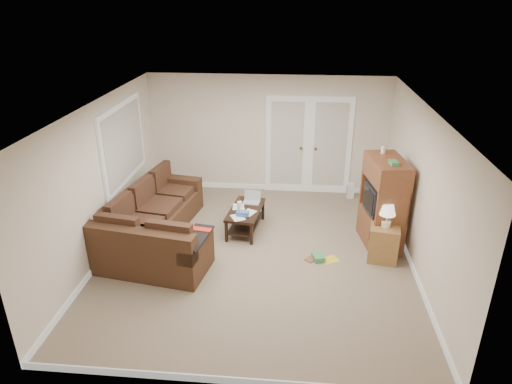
# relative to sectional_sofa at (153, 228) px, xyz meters

# --- Properties ---
(floor) EXTENTS (5.50, 5.50, 0.00)m
(floor) POSITION_rel_sectional_sofa_xyz_m (1.78, -0.15, -0.33)
(floor) COLOR gray
(floor) RESTS_ON ground
(ceiling) EXTENTS (5.00, 5.50, 0.02)m
(ceiling) POSITION_rel_sectional_sofa_xyz_m (1.78, -0.15, 2.17)
(ceiling) COLOR silver
(ceiling) RESTS_ON wall_back
(wall_left) EXTENTS (0.02, 5.50, 2.50)m
(wall_left) POSITION_rel_sectional_sofa_xyz_m (-0.72, -0.15, 0.92)
(wall_left) COLOR silver
(wall_left) RESTS_ON floor
(wall_right) EXTENTS (0.02, 5.50, 2.50)m
(wall_right) POSITION_rel_sectional_sofa_xyz_m (4.28, -0.15, 0.92)
(wall_right) COLOR silver
(wall_right) RESTS_ON floor
(wall_back) EXTENTS (5.00, 0.02, 2.50)m
(wall_back) POSITION_rel_sectional_sofa_xyz_m (1.78, 2.60, 0.92)
(wall_back) COLOR silver
(wall_back) RESTS_ON floor
(wall_front) EXTENTS (5.00, 0.02, 2.50)m
(wall_front) POSITION_rel_sectional_sofa_xyz_m (1.78, -2.90, 0.92)
(wall_front) COLOR silver
(wall_front) RESTS_ON floor
(baseboards) EXTENTS (5.00, 5.50, 0.10)m
(baseboards) POSITION_rel_sectional_sofa_xyz_m (1.78, -0.15, -0.28)
(baseboards) COLOR silver
(baseboards) RESTS_ON floor
(french_doors) EXTENTS (1.80, 0.05, 2.13)m
(french_doors) POSITION_rel_sectional_sofa_xyz_m (2.63, 2.57, 0.70)
(french_doors) COLOR silver
(french_doors) RESTS_ON floor
(window_left) EXTENTS (0.05, 1.92, 1.42)m
(window_left) POSITION_rel_sectional_sofa_xyz_m (-0.69, 0.85, 1.22)
(window_left) COLOR silver
(window_left) RESTS_ON wall_left
(sectional_sofa) EXTENTS (1.96, 3.02, 0.85)m
(sectional_sofa) POSITION_rel_sectional_sofa_xyz_m (0.00, 0.00, 0.00)
(sectional_sofa) COLOR #482D1B
(sectional_sofa) RESTS_ON floor
(coffee_table) EXTENTS (0.66, 1.11, 0.72)m
(coffee_table) POSITION_rel_sectional_sofa_xyz_m (1.51, 0.71, -0.10)
(coffee_table) COLOR black
(coffee_table) RESTS_ON floor
(tv_armoire) EXTENTS (0.67, 1.04, 1.66)m
(tv_armoire) POSITION_rel_sectional_sofa_xyz_m (3.86, 0.44, 0.45)
(tv_armoire) COLOR brown
(tv_armoire) RESTS_ON floor
(side_cabinet) EXTENTS (0.53, 0.53, 0.97)m
(side_cabinet) POSITION_rel_sectional_sofa_xyz_m (3.84, -0.07, 0.02)
(side_cabinet) COLOR olive
(side_cabinet) RESTS_ON floor
(space_heater) EXTENTS (0.15, 0.13, 0.33)m
(space_heater) POSITION_rel_sectional_sofa_xyz_m (3.55, 2.30, -0.17)
(space_heater) COLOR white
(space_heater) RESTS_ON floor
(floor_magazine) EXTENTS (0.35, 0.32, 0.01)m
(floor_magazine) POSITION_rel_sectional_sofa_xyz_m (2.98, -0.20, -0.33)
(floor_magazine) COLOR yellow
(floor_magazine) RESTS_ON floor
(floor_greenbox) EXTENTS (0.22, 0.26, 0.09)m
(floor_greenbox) POSITION_rel_sectional_sofa_xyz_m (2.80, -0.21, -0.29)
(floor_greenbox) COLOR #3E8951
(floor_greenbox) RESTS_ON floor
(floor_book) EXTENTS (0.24, 0.25, 0.02)m
(floor_book) POSITION_rel_sectional_sofa_xyz_m (2.63, -0.16, -0.33)
(floor_book) COLOR brown
(floor_book) RESTS_ON floor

